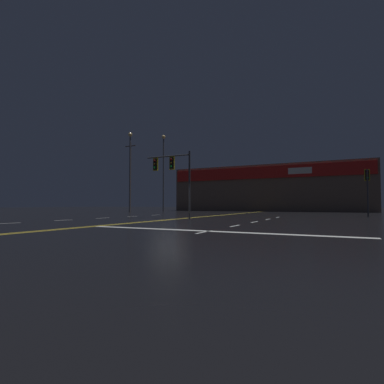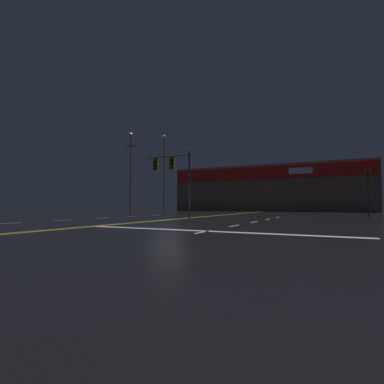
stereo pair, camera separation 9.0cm
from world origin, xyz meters
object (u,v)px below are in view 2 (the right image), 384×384
at_px(streetlight_near_right, 164,164).
at_px(traffic_signal_corner_northeast, 368,182).
at_px(traffic_signal_median, 171,169).
at_px(streetlight_median_approach, 131,162).

bearing_deg(streetlight_near_right, traffic_signal_corner_northeast, -20.25).
height_order(traffic_signal_median, streetlight_near_right, streetlight_near_right).
xyz_separation_m(traffic_signal_median, streetlight_median_approach, (-14.98, 14.13, 3.24)).
height_order(traffic_signal_median, streetlight_median_approach, streetlight_median_approach).
bearing_deg(traffic_signal_median, streetlight_median_approach, 136.68).
bearing_deg(traffic_signal_corner_northeast, streetlight_near_right, 159.75).
height_order(traffic_signal_corner_northeast, streetlight_near_right, streetlight_near_right).
bearing_deg(traffic_signal_corner_northeast, streetlight_median_approach, 171.54).
relative_size(traffic_signal_corner_northeast, streetlight_near_right, 0.34).
bearing_deg(streetlight_median_approach, traffic_signal_median, -43.32).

